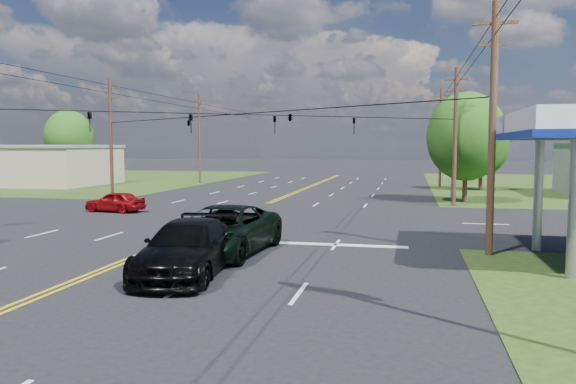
% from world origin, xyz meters
% --- Properties ---
extents(ground, '(280.00, 280.00, 0.00)m').
position_xyz_m(ground, '(0.00, 12.00, 0.00)').
color(ground, black).
rests_on(ground, ground).
extents(grass_nw, '(46.00, 48.00, 0.03)m').
position_xyz_m(grass_nw, '(-35.00, 44.00, 0.00)').
color(grass_nw, '#243812').
rests_on(grass_nw, ground).
extents(stop_bar, '(10.00, 0.50, 0.02)m').
position_xyz_m(stop_bar, '(5.00, 4.00, 0.00)').
color(stop_bar, silver).
rests_on(stop_bar, ground).
extents(retail_nw, '(16.00, 11.00, 4.00)m').
position_xyz_m(retail_nw, '(-30.00, 34.00, 2.00)').
color(retail_nw, '#C0A990').
rests_on(retail_nw, ground).
extents(pole_se, '(1.60, 0.28, 9.50)m').
position_xyz_m(pole_se, '(13.00, 3.00, 4.92)').
color(pole_se, '#3A2718').
rests_on(pole_se, ground).
extents(pole_nw, '(1.60, 0.28, 9.50)m').
position_xyz_m(pole_nw, '(-13.00, 21.00, 4.92)').
color(pole_nw, '#3A2718').
rests_on(pole_nw, ground).
extents(pole_ne, '(1.60, 0.28, 9.50)m').
position_xyz_m(pole_ne, '(13.00, 21.00, 4.92)').
color(pole_ne, '#3A2718').
rests_on(pole_ne, ground).
extents(pole_left_far, '(1.60, 0.28, 10.00)m').
position_xyz_m(pole_left_far, '(-13.00, 40.00, 5.17)').
color(pole_left_far, '#3A2718').
rests_on(pole_left_far, ground).
extents(pole_right_far, '(1.60, 0.28, 10.00)m').
position_xyz_m(pole_right_far, '(13.00, 40.00, 5.17)').
color(pole_right_far, '#3A2718').
rests_on(pole_right_far, ground).
extents(span_wire_signals, '(26.00, 18.00, 1.13)m').
position_xyz_m(span_wire_signals, '(0.00, 12.00, 6.00)').
color(span_wire_signals, black).
rests_on(span_wire_signals, ground).
extents(power_lines, '(26.04, 100.00, 0.64)m').
position_xyz_m(power_lines, '(0.00, 10.00, 8.60)').
color(power_lines, black).
rests_on(power_lines, ground).
extents(tree_right_a, '(5.70, 5.70, 8.18)m').
position_xyz_m(tree_right_a, '(14.00, 24.00, 4.87)').
color(tree_right_a, '#3A2718').
rests_on(tree_right_a, ground).
extents(tree_right_b, '(4.94, 4.94, 7.09)m').
position_xyz_m(tree_right_b, '(16.50, 36.00, 4.22)').
color(tree_right_b, '#3A2718').
rests_on(tree_right_b, ground).
extents(tree_far_l, '(6.08, 6.08, 8.72)m').
position_xyz_m(tree_far_l, '(-32.00, 44.00, 5.19)').
color(tree_far_l, '#3A2718').
rests_on(tree_far_l, ground).
extents(pickup_dkgreen, '(3.49, 6.85, 1.85)m').
position_xyz_m(pickup_dkgreen, '(3.00, 1.15, 0.93)').
color(pickup_dkgreen, black).
rests_on(pickup_dkgreen, ground).
extents(suv_black, '(3.01, 6.20, 1.74)m').
position_xyz_m(suv_black, '(3.00, -2.40, 0.87)').
color(suv_black, black).
rests_on(suv_black, ground).
extents(sedan_red, '(3.98, 1.97, 1.31)m').
position_xyz_m(sedan_red, '(-8.26, 13.00, 0.65)').
color(sedan_red, maroon).
rests_on(sedan_red, ground).
extents(polesign_ne, '(2.01, 0.31, 7.29)m').
position_xyz_m(polesign_ne, '(13.22, 25.87, 5.57)').
color(polesign_ne, '#A5A5AA').
rests_on(polesign_ne, ground).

